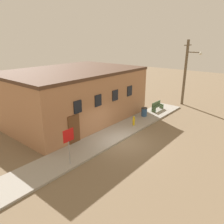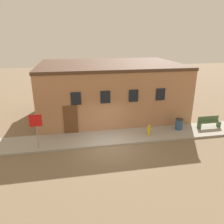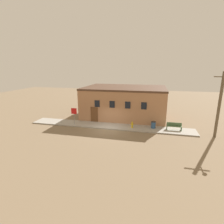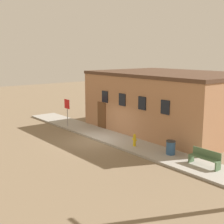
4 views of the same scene
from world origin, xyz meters
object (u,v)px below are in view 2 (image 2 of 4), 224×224
at_px(stop_sign, 36,125).
at_px(bench, 209,122).
at_px(fire_hydrant, 149,130).
at_px(trash_bin, 179,124).

bearing_deg(stop_sign, bench, 4.63).
xyz_separation_m(fire_hydrant, stop_sign, (-7.49, -0.55, 1.19)).
height_order(fire_hydrant, stop_sign, stop_sign).
relative_size(stop_sign, bench, 1.29).
xyz_separation_m(fire_hydrant, bench, (5.00, 0.46, 0.04)).
height_order(bench, trash_bin, bench).
xyz_separation_m(fire_hydrant, trash_bin, (2.57, 0.54, 0.02)).
height_order(stop_sign, trash_bin, stop_sign).
bearing_deg(trash_bin, bench, -1.89).
distance_m(stop_sign, bench, 12.58).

